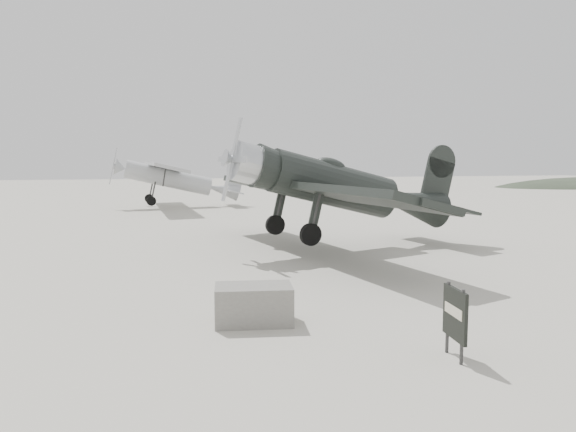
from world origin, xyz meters
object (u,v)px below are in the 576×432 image
lowwing_monoplane (342,188)px  sign_board (455,315)px  highwing_monoplane (174,175)px  equipment_block (254,304)px

lowwing_monoplane → sign_board: size_ratio=10.71×
highwing_monoplane → equipment_block: 28.95m
equipment_block → sign_board: size_ratio=1.25×
lowwing_monoplane → sign_board: lowwing_monoplane is taller
highwing_monoplane → sign_board: 31.97m
lowwing_monoplane → equipment_block: bearing=-130.6°
equipment_block → highwing_monoplane: bearing=90.4°
lowwing_monoplane → highwing_monoplane: (-5.21, 20.27, -0.06)m
lowwing_monoplane → equipment_block: lowwing_monoplane is taller
lowwing_monoplane → highwing_monoplane: 20.93m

